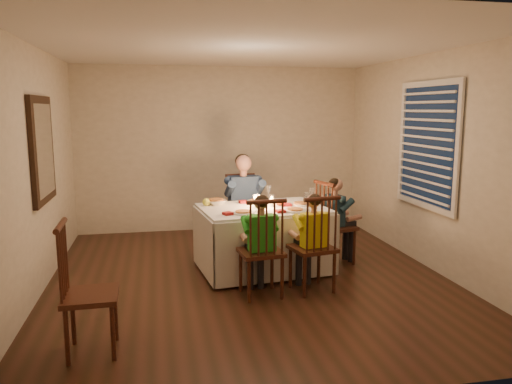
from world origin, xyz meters
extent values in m
plane|color=black|center=(0.00, 0.00, 0.00)|extent=(5.00, 5.00, 0.00)
cube|color=beige|center=(-2.25, 0.00, 1.30)|extent=(0.02, 5.00, 2.60)
cube|color=beige|center=(2.25, 0.00, 1.30)|extent=(0.02, 5.00, 2.60)
cube|color=beige|center=(0.00, 2.50, 1.30)|extent=(4.50, 0.02, 2.60)
plane|color=white|center=(0.00, 0.00, 2.60)|extent=(5.00, 5.00, 0.00)
cube|color=silver|center=(0.22, 0.28, 0.76)|extent=(1.57, 1.21, 0.04)
cube|color=silver|center=(0.15, 0.80, 0.39)|extent=(1.48, 0.21, 0.72)
cube|color=silver|center=(0.28, -0.25, 0.39)|extent=(1.48, 0.21, 0.72)
cube|color=silver|center=(0.95, 0.37, 0.39)|extent=(0.15, 1.07, 0.72)
cube|color=silver|center=(-0.51, 0.18, 0.39)|extent=(0.15, 1.07, 0.72)
cylinder|color=white|center=(0.21, 0.62, 0.79)|extent=(0.29, 0.29, 0.02)
cylinder|color=white|center=(-0.07, -0.04, 0.79)|extent=(0.29, 0.29, 0.02)
cylinder|color=white|center=(0.53, -0.03, 0.79)|extent=(0.29, 0.29, 0.02)
cylinder|color=white|center=(0.70, 0.33, 0.79)|extent=(0.29, 0.29, 0.02)
cylinder|color=silver|center=(0.15, 0.27, 0.83)|extent=(0.06, 0.06, 0.10)
cylinder|color=silver|center=(0.33, 0.29, 0.83)|extent=(0.06, 0.06, 0.10)
sphere|color=#F5F640|center=(-0.44, 0.51, 0.82)|extent=(0.09, 0.09, 0.09)
sphere|color=#E55913|center=(0.43, 0.36, 0.82)|extent=(0.08, 0.08, 0.08)
imported|color=white|center=(-0.31, 0.56, 0.81)|extent=(0.28, 0.28, 0.06)
cube|color=black|center=(-2.22, 0.30, 1.50)|extent=(0.05, 0.95, 1.15)
cube|color=white|center=(-2.19, 0.30, 1.50)|extent=(0.01, 0.78, 0.98)
cube|color=black|center=(2.23, 0.10, 1.50)|extent=(0.01, 1.20, 1.40)
cube|color=white|center=(2.21, 0.10, 1.50)|extent=(0.03, 1.34, 1.54)
camera|label=1|loc=(-1.01, -5.43, 1.94)|focal=35.00mm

